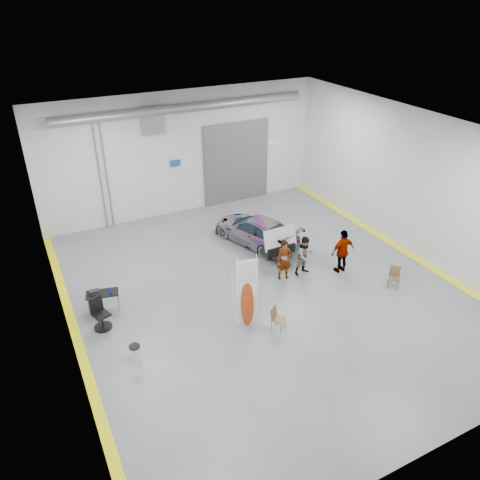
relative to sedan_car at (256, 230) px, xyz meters
name	(u,v)px	position (x,y,z in m)	size (l,w,h in m)	color
ground	(264,289)	(-1.47, -3.34, -0.62)	(16.00, 16.00, 0.00)	slate
room_shell	(243,168)	(-1.23, -1.12, 3.45)	(14.02, 16.18, 6.01)	silver
sedan_car	(256,230)	(0.00, 0.00, 0.00)	(1.75, 4.31, 1.25)	white
person_a	(284,260)	(-0.39, -3.01, 0.20)	(0.60, 0.40, 1.66)	#8C644C
person_b	(305,256)	(0.52, -3.08, 0.19)	(0.80, 0.61, 1.63)	#4A6488
person_c	(343,251)	(1.93, -3.62, 0.30)	(1.07, 0.44, 1.85)	brown
surfboard_display	(248,297)	(-2.95, -4.87, 0.47)	(0.75, 0.30, 2.69)	white
folding_chair_near	(278,323)	(-2.19, -5.59, -0.36)	(0.55, 0.60, 0.84)	brown
folding_chair_far	(393,282)	(2.99, -5.46, -0.36)	(0.56, 0.63, 0.85)	brown
shop_stool	(136,355)	(-6.89, -5.03, -0.28)	(0.36, 0.36, 0.70)	black
work_table	(100,293)	(-7.21, -1.85, 0.08)	(1.21, 0.80, 0.91)	gray
office_chair	(101,315)	(-7.42, -2.80, -0.13)	(0.63, 0.66, 1.13)	black
trunk_lid	(279,236)	(0.00, -1.90, 0.64)	(1.46, 0.88, 0.04)	silver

